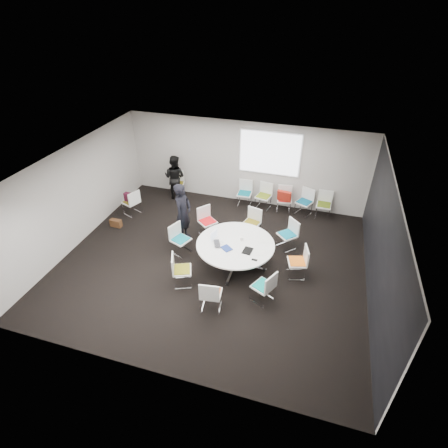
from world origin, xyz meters
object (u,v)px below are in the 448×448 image
(conference_table, at_px, (235,250))
(chair_ring_c, at_px, (251,228))
(chair_person_back, at_px, (178,188))
(maroon_bag, at_px, (130,197))
(chair_ring_g, at_px, (211,299))
(cup, at_px, (242,239))
(chair_ring_f, at_px, (182,275))
(person_back, at_px, (175,177))
(chair_back_d, at_px, (304,207))
(laptop, at_px, (219,244))
(person_main, at_px, (183,213))
(chair_back_e, at_px, (323,209))
(chair_spare_left, at_px, (132,207))
(chair_ring_a, at_px, (297,267))
(chair_back_b, at_px, (263,201))
(chair_ring_b, at_px, (287,240))
(brown_bag, at_px, (116,223))
(chair_ring_h, at_px, (263,292))
(chair_back_a, at_px, (244,198))
(chair_ring_d, at_px, (208,226))
(chair_back_c, at_px, (284,204))

(conference_table, height_order, chair_ring_c, chair_ring_c)
(chair_person_back, bearing_deg, maroon_bag, 46.14)
(conference_table, height_order, chair_ring_g, chair_ring_g)
(cup, bearing_deg, chair_ring_g, -97.76)
(chair_ring_f, relative_size, person_back, 0.56)
(cup, bearing_deg, maroon_bag, 161.33)
(chair_back_d, xyz_separation_m, laptop, (-1.87, -3.30, 0.47))
(cup, bearing_deg, chair_ring_f, -133.83)
(chair_back_d, bearing_deg, person_main, 62.14)
(chair_back_e, bearing_deg, chair_spare_left, 17.38)
(chair_ring_a, relative_size, chair_ring_g, 1.00)
(chair_ring_g, distance_m, chair_back_b, 4.79)
(chair_ring_a, height_order, cup, chair_ring_a)
(laptop, distance_m, cup, 0.61)
(chair_ring_b, height_order, brown_bag, chair_ring_b)
(chair_ring_h, distance_m, cup, 1.58)
(cup, bearing_deg, chair_ring_h, -55.45)
(conference_table, bearing_deg, chair_ring_b, 44.53)
(chair_ring_c, xyz_separation_m, chair_ring_g, (-0.23, -3.07, 0.00))
(chair_ring_a, distance_m, chair_person_back, 5.54)
(chair_back_d, relative_size, chair_spare_left, 1.00)
(person_back, bearing_deg, chair_ring_c, 157.15)
(conference_table, height_order, chair_spare_left, chair_spare_left)
(chair_ring_a, bearing_deg, conference_table, 76.73)
(person_back, bearing_deg, chair_back_a, -172.40)
(chair_ring_f, bearing_deg, chair_ring_h, 68.63)
(chair_ring_d, bearing_deg, cup, 90.71)
(chair_ring_h, bearing_deg, chair_back_b, 37.90)
(chair_ring_b, bearing_deg, conference_table, 89.39)
(chair_ring_a, relative_size, person_back, 0.56)
(chair_ring_c, relative_size, chair_ring_f, 1.00)
(chair_back_c, xyz_separation_m, cup, (-0.71, -2.96, 0.50))
(chair_back_a, height_order, person_main, person_main)
(chair_ring_c, height_order, chair_back_b, same)
(chair_spare_left, distance_m, cup, 4.28)
(chair_back_c, xyz_separation_m, maroon_bag, (-4.74, -1.60, 0.34))
(chair_spare_left, bearing_deg, chair_ring_d, -75.75)
(chair_ring_c, height_order, chair_back_d, same)
(chair_back_c, height_order, brown_bag, chair_back_c)
(chair_back_d, bearing_deg, chair_ring_h, 107.98)
(chair_ring_c, height_order, chair_back_e, same)
(chair_back_d, bearing_deg, chair_ring_c, 76.11)
(chair_ring_a, height_order, maroon_bag, chair_ring_a)
(chair_ring_h, xyz_separation_m, person_main, (-2.70, 1.76, 0.63))
(conference_table, xyz_separation_m, chair_back_a, (-0.53, 3.16, -0.24))
(chair_ring_b, distance_m, brown_bag, 5.28)
(chair_ring_a, height_order, chair_back_a, same)
(chair_back_a, distance_m, cup, 3.08)
(chair_ring_g, height_order, person_main, person_main)
(chair_ring_f, bearing_deg, chair_ring_d, 160.68)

